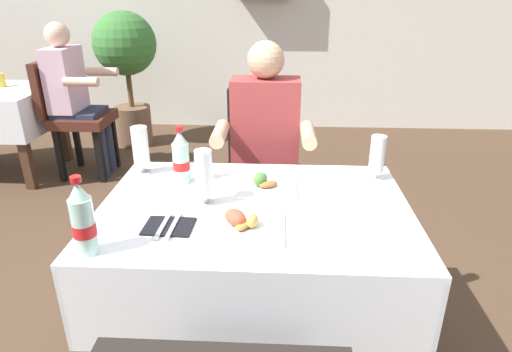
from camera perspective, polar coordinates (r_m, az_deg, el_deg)
name	(u,v)px	position (r m, az deg, el deg)	size (l,w,h in m)	color
main_dining_table	(255,243)	(1.76, -0.17, -8.69)	(1.19, 0.85, 0.73)	white
chair_far_diner_seat	(262,167)	(2.50, 0.85, 1.15)	(0.44, 0.50, 0.97)	black
seated_diner_far	(265,148)	(2.34, 1.15, 3.68)	(0.50, 0.46, 1.26)	#282D42
plate_near_camera	(245,224)	(1.52, -1.42, -6.29)	(0.25, 0.25, 0.07)	white
plate_far_diner	(266,184)	(1.82, 1.27, -1.11)	(0.25, 0.25, 0.07)	white
beer_glass_left	(204,177)	(1.66, -6.81, -0.07)	(0.07, 0.07, 0.22)	white
beer_glass_middle	(141,149)	(2.00, -14.83, 3.48)	(0.07, 0.07, 0.21)	white
beer_glass_right	(377,157)	(1.94, 15.52, 2.34)	(0.07, 0.07, 0.20)	white
cola_bottle_primary	(83,221)	(1.44, -21.65, -5.44)	(0.07, 0.07, 0.26)	silver
cola_bottle_secondary	(181,159)	(1.86, -9.77, 2.26)	(0.07, 0.07, 0.25)	silver
napkin_cutlery_set	(169,226)	(1.56, -11.32, -6.43)	(0.17, 0.19, 0.01)	black
background_chair_right	(71,111)	(3.96, -22.97, 7.76)	(0.50, 0.44, 0.97)	#4C2319
background_patron	(74,93)	(3.90, -22.67, 10.00)	(0.46, 0.50, 1.26)	#282D42
background_table_tumbler	(1,80)	(4.29, -30.34, 10.75)	(0.06, 0.06, 0.11)	gold
potted_plant_corner	(126,60)	(4.54, -16.56, 14.32)	(0.60, 0.60, 1.31)	brown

